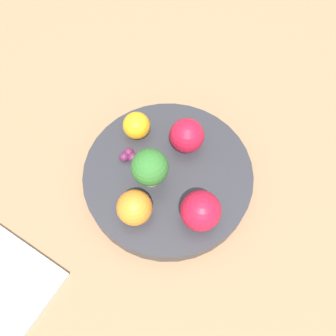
{
  "coord_description": "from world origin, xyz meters",
  "views": [
    {
      "loc": [
        -0.22,
        -0.02,
        0.48
      ],
      "look_at": [
        0.0,
        0.0,
        0.06
      ],
      "focal_mm": 35.0,
      "sensor_mm": 36.0,
      "label": 1
    }
  ],
  "objects_px": {
    "bowl": "(168,176)",
    "grape_cluster": "(128,156)",
    "apple_green": "(201,211)",
    "orange_front": "(134,208)",
    "orange_back": "(137,126)",
    "broccoli": "(150,168)",
    "apple_red": "(187,136)"
  },
  "relations": [
    {
      "from": "bowl",
      "to": "apple_red",
      "type": "relative_size",
      "value": 4.86
    },
    {
      "from": "broccoli",
      "to": "apple_red",
      "type": "distance_m",
      "value": 0.08
    },
    {
      "from": "bowl",
      "to": "orange_front",
      "type": "relative_size",
      "value": 5.25
    },
    {
      "from": "broccoli",
      "to": "apple_red",
      "type": "xyz_separation_m",
      "value": [
        0.06,
        -0.05,
        -0.01
      ]
    },
    {
      "from": "orange_front",
      "to": "orange_back",
      "type": "xyz_separation_m",
      "value": [
        0.13,
        0.01,
        -0.0
      ]
    },
    {
      "from": "bowl",
      "to": "apple_red",
      "type": "bearing_deg",
      "value": -26.41
    },
    {
      "from": "apple_red",
      "to": "grape_cluster",
      "type": "relative_size",
      "value": 1.91
    },
    {
      "from": "bowl",
      "to": "orange_back",
      "type": "bearing_deg",
      "value": 40.46
    },
    {
      "from": "apple_green",
      "to": "grape_cluster",
      "type": "distance_m",
      "value": 0.14
    },
    {
      "from": "orange_front",
      "to": "bowl",
      "type": "bearing_deg",
      "value": -28.91
    },
    {
      "from": "broccoli",
      "to": "orange_front",
      "type": "height_order",
      "value": "broccoli"
    },
    {
      "from": "orange_front",
      "to": "grape_cluster",
      "type": "distance_m",
      "value": 0.09
    },
    {
      "from": "bowl",
      "to": "apple_red",
      "type": "xyz_separation_m",
      "value": [
        0.05,
        -0.02,
        0.04
      ]
    },
    {
      "from": "apple_green",
      "to": "grape_cluster",
      "type": "relative_size",
      "value": 2.0
    },
    {
      "from": "apple_green",
      "to": "broccoli",
      "type": "bearing_deg",
      "value": 54.87
    },
    {
      "from": "apple_green",
      "to": "orange_front",
      "type": "distance_m",
      "value": 0.09
    },
    {
      "from": "apple_green",
      "to": "grape_cluster",
      "type": "bearing_deg",
      "value": 52.17
    },
    {
      "from": "bowl",
      "to": "grape_cluster",
      "type": "xyz_separation_m",
      "value": [
        0.02,
        0.06,
        0.02
      ]
    },
    {
      "from": "orange_back",
      "to": "bowl",
      "type": "bearing_deg",
      "value": -139.54
    },
    {
      "from": "bowl",
      "to": "apple_red",
      "type": "distance_m",
      "value": 0.07
    },
    {
      "from": "broccoli",
      "to": "apple_green",
      "type": "height_order",
      "value": "broccoli"
    },
    {
      "from": "broccoli",
      "to": "orange_back",
      "type": "height_order",
      "value": "broccoli"
    },
    {
      "from": "orange_back",
      "to": "grape_cluster",
      "type": "height_order",
      "value": "orange_back"
    },
    {
      "from": "apple_green",
      "to": "orange_front",
      "type": "bearing_deg",
      "value": 91.36
    },
    {
      "from": "broccoli",
      "to": "apple_green",
      "type": "xyz_separation_m",
      "value": [
        -0.05,
        -0.07,
        -0.01
      ]
    },
    {
      "from": "apple_green",
      "to": "orange_front",
      "type": "relative_size",
      "value": 1.13
    },
    {
      "from": "bowl",
      "to": "grape_cluster",
      "type": "relative_size",
      "value": 9.3
    },
    {
      "from": "bowl",
      "to": "orange_back",
      "type": "height_order",
      "value": "orange_back"
    },
    {
      "from": "bowl",
      "to": "orange_front",
      "type": "height_order",
      "value": "orange_front"
    },
    {
      "from": "bowl",
      "to": "grape_cluster",
      "type": "height_order",
      "value": "grape_cluster"
    },
    {
      "from": "orange_back",
      "to": "apple_red",
      "type": "bearing_deg",
      "value": -100.91
    },
    {
      "from": "orange_front",
      "to": "broccoli",
      "type": "bearing_deg",
      "value": -16.32
    }
  ]
}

